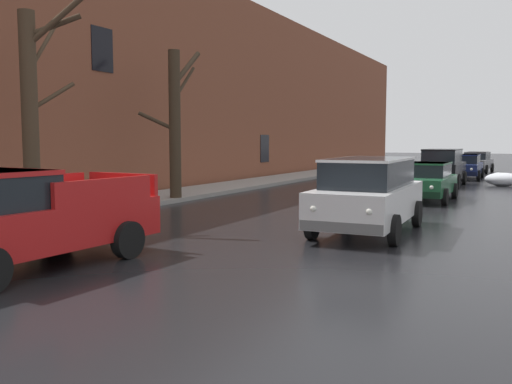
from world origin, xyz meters
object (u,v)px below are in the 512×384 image
Objects in this scene: sedan_green_parked_kerbside_mid at (426,181)px; sedan_grey_at_far_intersection at (477,162)px; bare_tree_second_along_sidewalk at (33,110)px; suv_white_parked_kerbside_close at (369,192)px; bare_tree_mid_block at (176,121)px; suv_black_parked_far_down_block at (442,166)px; sedan_darkblue_queued_behind_truck at (465,166)px; pickup_truck_red_approaching_near_lane at (21,219)px.

sedan_green_parked_kerbside_mid is 20.26m from sedan_grey_at_far_intersection.
bare_tree_second_along_sidewalk is 1.31× the size of suv_white_parked_kerbside_close.
bare_tree_mid_block reaches higher than sedan_green_parked_kerbside_mid.
bare_tree_mid_block is 14.11m from suv_black_parked_far_down_block.
sedan_green_parked_kerbside_mid is 0.96× the size of sedan_darkblue_queued_behind_truck.
suv_black_parked_far_down_block is at bearing -94.45° from sedan_darkblue_queued_behind_truck.
bare_tree_mid_block is at bearing -151.12° from sedan_green_parked_kerbside_mid.
pickup_truck_red_approaching_near_lane is 1.13× the size of sedan_darkblue_queued_behind_truck.
sedan_green_parked_kerbside_mid is (-0.08, 7.98, -0.24)m from suv_white_parked_kerbside_close.
bare_tree_second_along_sidewalk is 1.11× the size of bare_tree_mid_block.
pickup_truck_red_approaching_near_lane is (3.75, -3.62, -2.17)m from bare_tree_second_along_sidewalk.
suv_white_parked_kerbside_close is at bearing -89.56° from sedan_grey_at_far_intersection.
sedan_darkblue_queued_behind_truck is at bearing 81.31° from pickup_truck_red_approaching_near_lane.
sedan_grey_at_far_intersection is (4.13, 34.79, -0.13)m from pickup_truck_red_approaching_near_lane.
pickup_truck_red_approaching_near_lane reaches higher than sedan_green_parked_kerbside_mid.
sedan_green_parked_kerbside_mid is 7.29m from suv_black_parked_far_down_block.
bare_tree_second_along_sidewalk reaches higher than suv_white_parked_kerbside_close.
sedan_grey_at_far_intersection is at bearing 83.23° from pickup_truck_red_approaching_near_lane.
sedan_grey_at_far_intersection is at bearing 90.53° from sedan_darkblue_queued_behind_truck.
pickup_truck_red_approaching_near_lane reaches higher than sedan_grey_at_far_intersection.
sedan_green_parked_kerbside_mid is 0.98× the size of suv_black_parked_far_down_block.
sedan_grey_at_far_intersection is at bearing 72.15° from bare_tree_mid_block.
bare_tree_mid_block is 1.29× the size of sedan_grey_at_far_intersection.
suv_white_parked_kerbside_close is (8.18, -3.51, -1.96)m from bare_tree_mid_block.
suv_black_parked_far_down_block is at bearing 80.22° from pickup_truck_red_approaching_near_lane.
suv_white_parked_kerbside_close reaches higher than sedan_darkblue_queued_behind_truck.
suv_black_parked_far_down_block reaches higher than sedan_grey_at_far_intersection.
pickup_truck_red_approaching_near_lane is 7.86m from suv_white_parked_kerbside_close.
suv_white_parked_kerbside_close is (4.35, 6.55, 0.11)m from pickup_truck_red_approaching_near_lane.
sedan_grey_at_far_intersection is at bearing 75.81° from bare_tree_second_along_sidewalk.
pickup_truck_red_approaching_near_lane is 1.16× the size of suv_black_parked_far_down_block.
bare_tree_mid_block reaches higher than suv_black_parked_far_down_block.
sedan_darkblue_queued_behind_truck is (-0.07, 12.94, -0.00)m from sedan_green_parked_kerbside_mid.
sedan_green_parked_kerbside_mid is at bearing 90.55° from suv_white_parked_kerbside_close.
sedan_darkblue_queued_behind_truck is at bearing 90.33° from sedan_green_parked_kerbside_mid.
pickup_truck_red_approaching_near_lane is at bearing -99.78° from suv_black_parked_far_down_block.
bare_tree_second_along_sidewalk is at bearing -160.13° from suv_white_parked_kerbside_close.
bare_tree_second_along_sidewalk is 1.43× the size of sedan_darkblue_queued_behind_truck.
suv_white_parked_kerbside_close is 7.99m from sedan_green_parked_kerbside_mid.
suv_black_parked_far_down_block is (3.76, 21.80, 0.11)m from pickup_truck_red_approaching_near_lane.
bare_tree_second_along_sidewalk is 1.49× the size of sedan_green_parked_kerbside_mid.
bare_tree_mid_block is at bearing -122.88° from suv_black_parked_far_down_block.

